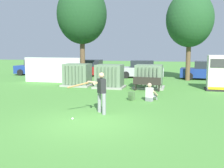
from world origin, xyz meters
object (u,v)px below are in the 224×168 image
parked_car_left_of_center (89,68)px  parked_car_rightmost (206,71)px  transformer_west (77,75)px  park_bench (147,83)px  transformer_mid_west (109,77)px  generator_enclosure (219,73)px  backpack (131,96)px  parked_car_leftmost (36,68)px  batter (100,91)px  sports_ball (72,119)px  parked_car_right_of_center (141,70)px  seated_spectator (150,94)px  transformer_mid_east (149,77)px

parked_car_left_of_center → parked_car_rightmost: 10.94m
transformer_west → park_bench: size_ratio=1.15×
transformer_mid_west → generator_enclosure: bearing=5.7°
backpack → transformer_mid_west: bearing=119.2°
transformer_west → parked_car_leftmost: same height
batter → sports_ball: (-0.76, -1.24, -0.93)m
parked_car_left_of_center → parked_car_rightmost: same height
transformer_west → batter: bearing=-62.1°
transformer_west → sports_ball: transformer_west is taller
transformer_west → parked_car_left_of_center: bearing=101.8°
batter → backpack: 3.38m
parked_car_rightmost → transformer_mid_west: bearing=-135.3°
transformer_mid_west → parked_car_right_of_center: 7.14m
sports_ball → seated_spectator: seated_spectator is taller
transformer_mid_west → backpack: transformer_mid_west is taller
transformer_mid_east → parked_car_leftmost: (-12.25, 6.36, -0.04)m
transformer_mid_west → backpack: 4.71m
batter → parked_car_right_of_center: bearing=91.2°
seated_spectator → parked_car_left_of_center: size_ratio=0.23×
sports_ball → transformer_mid_east: bearing=77.8°
generator_enclosure → parked_car_right_of_center: (-5.99, 6.32, -0.38)m
parked_car_right_of_center → batter: bearing=-88.8°
transformer_mid_east → parked_car_right_of_center: 6.77m
seated_spectator → batter: bearing=-118.4°
generator_enclosure → sports_ball: generator_enclosure is taller
park_bench → batter: size_ratio=1.05×
seated_spectator → parked_car_leftmost: 16.79m
park_bench → parked_car_left_of_center: size_ratio=0.43×
parked_car_leftmost → parked_car_rightmost: (16.53, 0.10, 0.00)m
backpack → seated_spectator: bearing=2.8°
transformer_mid_west → batter: (1.52, -7.28, 0.19)m
parked_car_left_of_center → batter: bearing=-69.4°
transformer_mid_east → generator_enclosure: 4.54m
seated_spectator → parked_car_right_of_center: parked_car_right_of_center is taller
sports_ball → batter: bearing=58.5°
transformer_mid_west → batter: batter is taller
transformer_mid_east → parked_car_leftmost: 13.80m
park_bench → generator_enclosure: bearing=19.3°
backpack → parked_car_rightmost: (4.69, 10.97, 0.54)m
transformer_west → sports_ball: (3.28, -8.86, -0.74)m
transformer_mid_west → parked_car_left_of_center: size_ratio=0.50×
batter → parked_car_right_of_center: (-0.30, 14.32, -0.22)m
parked_car_left_of_center → backpack: bearing=-61.2°
generator_enclosure → parked_car_right_of_center: generator_enclosure is taller
generator_enclosure → seated_spectator: 6.21m
transformer_west → batter: size_ratio=1.21×
seated_spectator → parked_car_left_of_center: (-7.24, 11.30, 0.38)m
generator_enclosure → parked_car_leftmost: bearing=160.1°
park_bench → seated_spectator: (0.56, -3.17, -0.16)m
backpack → generator_enclosure: bearing=44.2°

